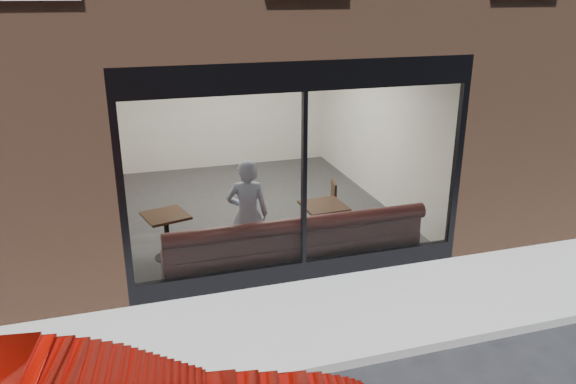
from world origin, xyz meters
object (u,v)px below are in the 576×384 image
object	(u,v)px
person	(248,215)
cafe_table_right	(324,206)
banquette	(295,254)
cafe_table_left	(165,216)
cafe_chair_right	(322,220)

from	to	relation	value
person	cafe_table_right	xyz separation A→B (m)	(1.34, 0.30, -0.12)
banquette	person	bearing A→B (deg)	159.84
cafe_table_left	person	bearing A→B (deg)	-28.78
banquette	person	distance (m)	0.96
cafe_table_left	cafe_chair_right	distance (m)	2.75
person	cafe_table_left	size ratio (longest dim) A/B	2.70
banquette	cafe_table_left	world-z (taller)	cafe_table_left
banquette	cafe_chair_right	xyz separation A→B (m)	(0.86, 1.10, 0.01)
banquette	cafe_chair_right	world-z (taller)	banquette
person	cafe_table_right	world-z (taller)	person
person	cafe_table_left	xyz separation A→B (m)	(-1.17, 0.64, -0.12)
cafe_table_left	cafe_table_right	size ratio (longest dim) A/B	0.95
cafe_chair_right	person	bearing A→B (deg)	40.91
cafe_table_right	banquette	bearing A→B (deg)	-140.59
person	cafe_table_right	distance (m)	1.38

